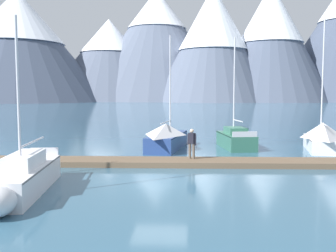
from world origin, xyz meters
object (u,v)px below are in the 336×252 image
(sailboat_mid_dock_port, at_px, (168,136))
(person_on_dock, at_px, (192,142))
(sailboat_second_berth, at_px, (23,178))
(sailboat_far_berth, at_px, (321,137))
(sailboat_mid_dock_starboard, at_px, (234,138))

(sailboat_mid_dock_port, bearing_deg, person_on_dock, -73.91)
(sailboat_second_berth, relative_size, person_on_dock, 4.10)
(sailboat_far_berth, height_order, person_on_dock, sailboat_far_berth)
(sailboat_mid_dock_starboard, bearing_deg, person_on_dock, -114.38)
(sailboat_second_berth, distance_m, person_on_dock, 9.59)
(person_on_dock, bearing_deg, sailboat_mid_dock_starboard, 65.62)
(sailboat_far_berth, bearing_deg, sailboat_second_berth, -141.14)
(sailboat_mid_dock_starboard, distance_m, person_on_dock, 7.62)
(sailboat_mid_dock_port, distance_m, sailboat_far_berth, 10.75)
(sailboat_second_berth, distance_m, sailboat_mid_dock_starboard, 16.93)
(sailboat_mid_dock_port, distance_m, person_on_dock, 6.23)
(sailboat_second_berth, height_order, sailboat_far_berth, sailboat_far_berth)
(sailboat_mid_dock_port, relative_size, person_on_dock, 4.84)
(sailboat_far_berth, relative_size, person_on_dock, 5.43)
(sailboat_mid_dock_starboard, xyz_separation_m, person_on_dock, (-3.13, -6.91, 0.62))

